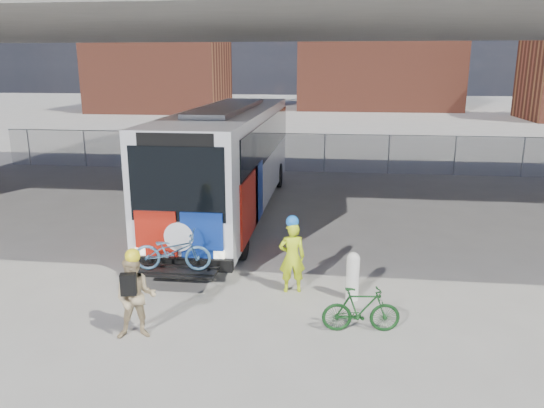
% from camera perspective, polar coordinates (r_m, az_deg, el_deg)
% --- Properties ---
extents(ground, '(160.00, 160.00, 0.00)m').
position_cam_1_polar(ground, '(14.07, 0.10, -5.95)').
color(ground, '#9E9991').
rests_on(ground, ground).
extents(bus, '(2.67, 12.93, 3.69)m').
position_cam_1_polar(bus, '(18.01, -4.55, 5.54)').
color(bus, silver).
rests_on(bus, ground).
extents(overpass, '(40.00, 16.00, 7.95)m').
position_cam_1_polar(overpass, '(17.21, 1.84, 19.97)').
color(overpass, '#605E59').
rests_on(overpass, ground).
extents(chainlink_fence, '(30.00, 0.06, 30.00)m').
position_cam_1_polar(chainlink_fence, '(25.37, 3.42, 6.66)').
color(chainlink_fence, gray).
rests_on(chainlink_fence, ground).
extents(brick_buildings, '(54.00, 22.00, 12.00)m').
position_cam_1_polar(brick_buildings, '(61.30, 6.98, 15.03)').
color(brick_buildings, brown).
rests_on(brick_buildings, ground).
extents(bollard, '(0.28, 0.28, 1.08)m').
position_cam_1_polar(bollard, '(11.69, 8.68, -7.49)').
color(bollard, silver).
rests_on(bollard, ground).
extents(cyclist_hivis, '(0.66, 0.50, 1.79)m').
position_cam_1_polar(cyclist_hivis, '(11.87, 2.17, -5.54)').
color(cyclist_hivis, '#CEEC18').
rests_on(cyclist_hivis, ground).
extents(cyclist_tan, '(0.90, 0.77, 1.76)m').
position_cam_1_polar(cyclist_tan, '(10.24, -14.49, -9.60)').
color(cyclist_tan, tan).
rests_on(cyclist_tan, ground).
extents(bike_parked, '(1.53, 0.58, 0.90)m').
position_cam_1_polar(bike_parked, '(10.43, 9.56, -11.16)').
color(bike_parked, '#144118').
rests_on(bike_parked, ground).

